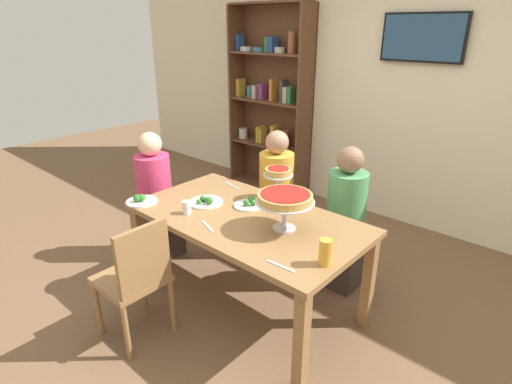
{
  "coord_description": "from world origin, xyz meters",
  "views": [
    {
      "loc": [
        1.74,
        -1.86,
        1.97
      ],
      "look_at": [
        0.0,
        0.1,
        0.89
      ],
      "focal_mm": 28.5,
      "sensor_mm": 36.0,
      "label": 1
    }
  ],
  "objects_px": {
    "cutlery_fork_far": "(207,226)",
    "cutlery_fork_near": "(232,185)",
    "dining_table": "(247,227)",
    "salad_plate_far_diner": "(141,200)",
    "chair_near_left": "(136,276)",
    "salad_plate_near_diner": "(206,202)",
    "diner_far_right": "(344,227)",
    "cutlery_knife_near": "(281,266)",
    "diner_head_west": "(156,205)",
    "television": "(423,38)",
    "beer_glass_amber_tall": "(325,252)",
    "salad_plate_spare": "(249,204)",
    "diner_far_left": "(276,203)",
    "personal_pizza_stand": "(278,176)",
    "deep_dish_pizza_stand": "(285,199)",
    "water_glass_clear_near": "(187,207)",
    "bookshelf": "(271,99)"
  },
  "relations": [
    {
      "from": "salad_plate_spare",
      "to": "television",
      "type": "bearing_deg",
      "value": 79.93
    },
    {
      "from": "deep_dish_pizza_stand",
      "to": "salad_plate_spare",
      "type": "bearing_deg",
      "value": 165.33
    },
    {
      "from": "salad_plate_near_diner",
      "to": "cutlery_fork_near",
      "type": "distance_m",
      "value": 0.4
    },
    {
      "from": "television",
      "to": "chair_near_left",
      "type": "distance_m",
      "value": 3.2
    },
    {
      "from": "dining_table",
      "to": "diner_head_west",
      "type": "relative_size",
      "value": 1.44
    },
    {
      "from": "salad_plate_spare",
      "to": "cutlery_fork_far",
      "type": "relative_size",
      "value": 1.17
    },
    {
      "from": "diner_head_west",
      "to": "chair_near_left",
      "type": "distance_m",
      "value": 1.09
    },
    {
      "from": "diner_far_right",
      "to": "cutlery_knife_near",
      "type": "xyz_separation_m",
      "value": [
        0.21,
        -1.08,
        0.25
      ]
    },
    {
      "from": "diner_far_right",
      "to": "beer_glass_amber_tall",
      "type": "xyz_separation_m",
      "value": [
        0.38,
        -0.9,
        0.33
      ]
    },
    {
      "from": "diner_far_left",
      "to": "salad_plate_far_diner",
      "type": "xyz_separation_m",
      "value": [
        -0.4,
        -1.11,
        0.27
      ]
    },
    {
      "from": "cutlery_fork_near",
      "to": "cutlery_fork_far",
      "type": "bearing_deg",
      "value": 133.49
    },
    {
      "from": "beer_glass_amber_tall",
      "to": "cutlery_knife_near",
      "type": "relative_size",
      "value": 0.86
    },
    {
      "from": "salad_plate_far_diner",
      "to": "water_glass_clear_near",
      "type": "xyz_separation_m",
      "value": [
        0.4,
        0.11,
        0.03
      ]
    },
    {
      "from": "diner_far_right",
      "to": "cutlery_fork_near",
      "type": "height_order",
      "value": "diner_far_right"
    },
    {
      "from": "diner_far_left",
      "to": "beer_glass_amber_tall",
      "type": "distance_m",
      "value": 1.46
    },
    {
      "from": "diner_far_right",
      "to": "chair_near_left",
      "type": "xyz_separation_m",
      "value": [
        -0.65,
        -1.46,
        -0.01
      ]
    },
    {
      "from": "television",
      "to": "cutlery_fork_near",
      "type": "xyz_separation_m",
      "value": [
        -0.73,
        -1.77,
        -1.12
      ]
    },
    {
      "from": "cutlery_fork_far",
      "to": "cutlery_knife_near",
      "type": "bearing_deg",
      "value": 15.29
    },
    {
      "from": "dining_table",
      "to": "television",
      "type": "relative_size",
      "value": 2.17
    },
    {
      "from": "diner_far_left",
      "to": "cutlery_fork_far",
      "type": "distance_m",
      "value": 1.1
    },
    {
      "from": "beer_glass_amber_tall",
      "to": "cutlery_fork_near",
      "type": "xyz_separation_m",
      "value": [
        -1.23,
        0.51,
        -0.07
      ]
    },
    {
      "from": "cutlery_knife_near",
      "to": "diner_head_west",
      "type": "bearing_deg",
      "value": 165.14
    },
    {
      "from": "dining_table",
      "to": "television",
      "type": "xyz_separation_m",
      "value": [
        0.25,
        2.11,
        1.21
      ]
    },
    {
      "from": "dining_table",
      "to": "salad_plate_far_diner",
      "type": "distance_m",
      "value": 0.83
    },
    {
      "from": "salad_plate_near_diner",
      "to": "television",
      "type": "bearing_deg",
      "value": 73.92
    },
    {
      "from": "cutlery_fork_far",
      "to": "cutlery_fork_near",
      "type": "bearing_deg",
      "value": 142.35
    },
    {
      "from": "salad_plate_near_diner",
      "to": "salad_plate_far_diner",
      "type": "distance_m",
      "value": 0.49
    },
    {
      "from": "salad_plate_far_diner",
      "to": "cutlery_fork_far",
      "type": "xyz_separation_m",
      "value": [
        0.66,
        0.07,
        -0.02
      ]
    },
    {
      "from": "chair_near_left",
      "to": "cutlery_fork_far",
      "type": "xyz_separation_m",
      "value": [
        0.2,
        0.44,
        0.26
      ]
    },
    {
      "from": "diner_head_west",
      "to": "personal_pizza_stand",
      "type": "xyz_separation_m",
      "value": [
        1.08,
        0.37,
        0.44
      ]
    },
    {
      "from": "diner_far_right",
      "to": "cutlery_fork_near",
      "type": "xyz_separation_m",
      "value": [
        -0.85,
        -0.39,
        0.25
      ]
    },
    {
      "from": "diner_head_west",
      "to": "cutlery_knife_near",
      "type": "relative_size",
      "value": 6.39
    },
    {
      "from": "diner_far_right",
      "to": "deep_dish_pizza_stand",
      "type": "distance_m",
      "value": 0.85
    },
    {
      "from": "chair_near_left",
      "to": "water_glass_clear_near",
      "type": "xyz_separation_m",
      "value": [
        -0.05,
        0.48,
        0.3
      ]
    },
    {
      "from": "diner_head_west",
      "to": "beer_glass_amber_tall",
      "type": "height_order",
      "value": "diner_head_west"
    },
    {
      "from": "dining_table",
      "to": "cutlery_fork_near",
      "type": "relative_size",
      "value": 9.2
    },
    {
      "from": "bookshelf",
      "to": "cutlery_fork_near",
      "type": "height_order",
      "value": "bookshelf"
    },
    {
      "from": "cutlery_knife_near",
      "to": "cutlery_fork_far",
      "type": "xyz_separation_m",
      "value": [
        -0.66,
        0.06,
        0.0
      ]
    },
    {
      "from": "chair_near_left",
      "to": "salad_plate_near_diner",
      "type": "bearing_deg",
      "value": 6.79
    },
    {
      "from": "cutlery_fork_far",
      "to": "dining_table",
      "type": "bearing_deg",
      "value": 93.29
    },
    {
      "from": "beer_glass_amber_tall",
      "to": "cutlery_knife_near",
      "type": "bearing_deg",
      "value": -133.4
    },
    {
      "from": "cutlery_knife_near",
      "to": "salad_plate_far_diner",
      "type": "bearing_deg",
      "value": 177.34
    },
    {
      "from": "dining_table",
      "to": "chair_near_left",
      "type": "distance_m",
      "value": 0.8
    },
    {
      "from": "diner_far_left",
      "to": "personal_pizza_stand",
      "type": "distance_m",
      "value": 0.67
    },
    {
      "from": "deep_dish_pizza_stand",
      "to": "salad_plate_spare",
      "type": "distance_m",
      "value": 0.47
    },
    {
      "from": "dining_table",
      "to": "diner_head_west",
      "type": "height_order",
      "value": "diner_head_west"
    },
    {
      "from": "diner_head_west",
      "to": "cutlery_fork_near",
      "type": "distance_m",
      "value": 0.75
    },
    {
      "from": "chair_near_left",
      "to": "deep_dish_pizza_stand",
      "type": "xyz_separation_m",
      "value": [
        0.6,
        0.75,
        0.46
      ]
    },
    {
      "from": "cutlery_fork_near",
      "to": "television",
      "type": "bearing_deg",
      "value": -101.32
    },
    {
      "from": "diner_far_left",
      "to": "cutlery_knife_near",
      "type": "distance_m",
      "value": 1.45
    }
  ]
}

